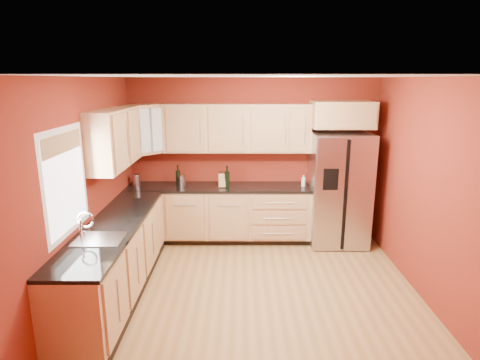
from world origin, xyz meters
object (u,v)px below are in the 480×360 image
object	(u,v)px
wine_bottle_a	(178,175)
knife_block	(222,180)
soap_dispenser	(303,181)
refrigerator	(338,189)
canister_left	(137,180)

from	to	relation	value
wine_bottle_a	knife_block	size ratio (longest dim) A/B	1.56
knife_block	wine_bottle_a	bearing A→B (deg)	168.14
knife_block	soap_dispenser	size ratio (longest dim) A/B	1.20
refrigerator	wine_bottle_a	xyz separation A→B (m)	(-2.54, 0.12, 0.19)
canister_left	knife_block	world-z (taller)	knife_block
knife_block	refrigerator	bearing A→B (deg)	-4.11
refrigerator	canister_left	xyz separation A→B (m)	(-3.20, 0.08, 0.12)
refrigerator	wine_bottle_a	world-z (taller)	refrigerator
refrigerator	soap_dispenser	bearing A→B (deg)	174.13
wine_bottle_a	canister_left	bearing A→B (deg)	-176.27
refrigerator	knife_block	bearing A→B (deg)	179.41
wine_bottle_a	soap_dispenser	xyz separation A→B (m)	(1.99, -0.07, -0.08)
knife_block	soap_dispenser	distance (m)	1.29
canister_left	soap_dispenser	xyz separation A→B (m)	(2.65, -0.02, -0.01)
wine_bottle_a	knife_block	xyz separation A→B (m)	(0.71, -0.10, -0.06)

